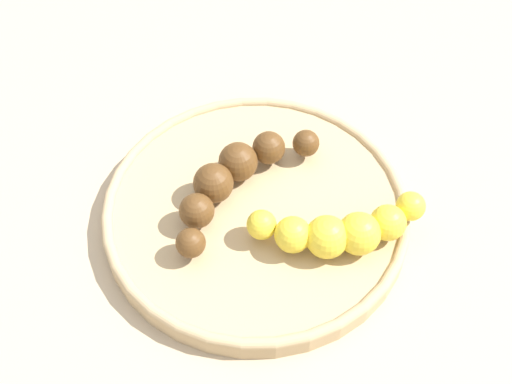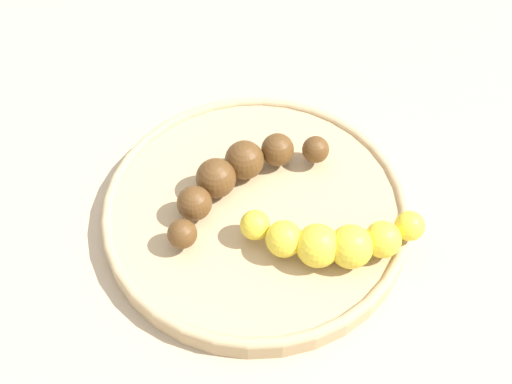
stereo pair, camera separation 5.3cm
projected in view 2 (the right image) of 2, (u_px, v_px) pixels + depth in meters
ground_plane at (256, 217)px, 0.58m from camera, size 2.40×2.40×0.00m
fruit_bowl at (256, 210)px, 0.57m from camera, size 0.28×0.28×0.02m
banana_overripe at (236, 174)px, 0.56m from camera, size 0.17×0.06×0.04m
banana_yellow at (334, 240)px, 0.52m from camera, size 0.12×0.11×0.04m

